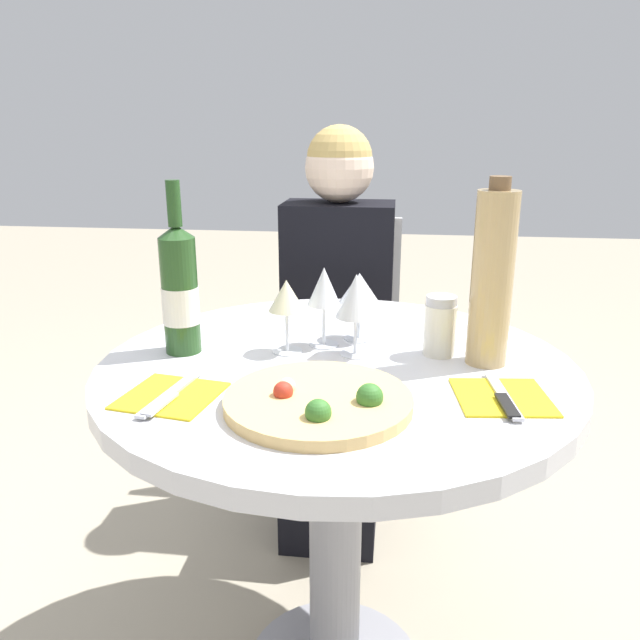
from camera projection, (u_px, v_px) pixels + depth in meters
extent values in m
cylinder|color=gray|center=(335.00, 533.00, 1.30)|extent=(0.11, 0.11, 0.70)
cylinder|color=silver|center=(337.00, 371.00, 1.19)|extent=(0.91, 0.91, 0.04)
cylinder|color=silver|center=(336.00, 495.00, 2.08)|extent=(0.33, 0.33, 0.01)
cylinder|color=silver|center=(337.00, 440.00, 2.02)|extent=(0.06, 0.06, 0.42)
cube|color=silver|center=(337.00, 375.00, 1.95)|extent=(0.37, 0.37, 0.03)
cube|color=silver|center=(343.00, 286.00, 2.04)|extent=(0.37, 0.02, 0.45)
cube|color=black|center=(332.00, 461.00, 1.87)|extent=(0.27, 0.32, 0.45)
cube|color=black|center=(338.00, 290.00, 1.87)|extent=(0.32, 0.20, 0.52)
sphere|color=beige|center=(339.00, 168.00, 1.76)|extent=(0.20, 0.20, 0.20)
sphere|color=tan|center=(339.00, 159.00, 1.76)|extent=(0.19, 0.19, 0.19)
cylinder|color=#DBB26B|center=(318.00, 401.00, 1.00)|extent=(0.30, 0.30, 0.02)
sphere|color=#B22D1E|center=(283.00, 391.00, 0.99)|extent=(0.03, 0.03, 0.03)
sphere|color=#336B28|center=(370.00, 397.00, 0.97)|extent=(0.04, 0.04, 0.04)
sphere|color=#336B28|center=(315.00, 412.00, 0.92)|extent=(0.04, 0.04, 0.04)
sphere|color=beige|center=(287.00, 386.00, 1.01)|extent=(0.03, 0.03, 0.03)
cylinder|color=#23471E|center=(180.00, 296.00, 1.21)|extent=(0.07, 0.07, 0.23)
cone|color=#23471E|center=(176.00, 231.00, 1.17)|extent=(0.07, 0.07, 0.02)
cylinder|color=#23471E|center=(174.00, 203.00, 1.16)|extent=(0.03, 0.03, 0.09)
cylinder|color=silver|center=(181.00, 305.00, 1.22)|extent=(0.07, 0.07, 0.07)
cylinder|color=tan|center=(492.00, 280.00, 1.14)|extent=(0.08, 0.08, 0.32)
cylinder|color=brown|center=(500.00, 183.00, 1.09)|extent=(0.04, 0.04, 0.02)
cylinder|color=silver|center=(440.00, 330.00, 1.21)|extent=(0.06, 0.06, 0.10)
cylinder|color=#B2B2B7|center=(442.00, 301.00, 1.20)|extent=(0.06, 0.06, 0.02)
cylinder|color=silver|center=(358.00, 338.00, 1.31)|extent=(0.06, 0.06, 0.00)
cylinder|color=silver|center=(359.00, 320.00, 1.30)|extent=(0.01, 0.01, 0.08)
cone|color=silver|center=(359.00, 288.00, 1.28)|extent=(0.08, 0.08, 0.06)
cylinder|color=silver|center=(324.00, 344.00, 1.28)|extent=(0.06, 0.06, 0.00)
cylinder|color=silver|center=(324.00, 325.00, 1.27)|extent=(0.01, 0.01, 0.08)
cone|color=silver|center=(324.00, 286.00, 1.24)|extent=(0.07, 0.07, 0.08)
cylinder|color=silver|center=(287.00, 351.00, 1.24)|extent=(0.06, 0.06, 0.00)
cylinder|color=silver|center=(287.00, 331.00, 1.23)|extent=(0.01, 0.01, 0.08)
cone|color=beige|center=(286.00, 295.00, 1.21)|extent=(0.07, 0.07, 0.06)
cylinder|color=silver|center=(355.00, 354.00, 1.23)|extent=(0.06, 0.06, 0.00)
cylinder|color=silver|center=(355.00, 335.00, 1.21)|extent=(0.01, 0.01, 0.08)
cone|color=silver|center=(356.00, 296.00, 1.19)|extent=(0.08, 0.08, 0.08)
cube|color=yellow|center=(171.00, 396.00, 1.04)|extent=(0.17, 0.17, 0.00)
cube|color=silver|center=(171.00, 393.00, 1.03)|extent=(0.05, 0.19, 0.00)
cube|color=silver|center=(160.00, 404.00, 0.99)|extent=(0.03, 0.09, 0.00)
cube|color=yellow|center=(502.00, 397.00, 1.03)|extent=(0.17, 0.17, 0.00)
cube|color=silver|center=(502.00, 394.00, 1.03)|extent=(0.04, 0.19, 0.00)
cube|color=black|center=(507.00, 405.00, 0.98)|extent=(0.03, 0.09, 0.00)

